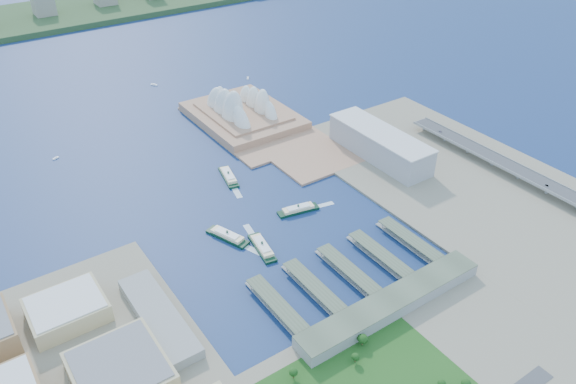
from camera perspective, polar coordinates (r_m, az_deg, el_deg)
ground at (r=600.72m, az=0.46°, el=-4.96°), size 3000.00×3000.00×0.00m
south_land at (r=491.95m, az=15.26°, el=-17.28°), size 720.00×180.00×3.00m
east_land at (r=714.91m, az=18.85°, el=0.12°), size 240.00×500.00×3.00m
peninsula at (r=835.11m, az=-3.72°, el=6.95°), size 135.00×220.00×3.00m
far_shore at (r=1439.46m, az=-23.42°, el=16.07°), size 2200.00×260.00×12.00m
opera_house at (r=836.65m, az=-4.66°, el=9.27°), size 134.00×180.00×58.00m
toaster_building at (r=746.66m, az=9.30°, el=4.79°), size 45.00×155.00×35.00m
expressway at (r=750.91m, az=22.41°, el=1.67°), size 26.00×340.00×11.85m
ferry_wharves at (r=559.47m, az=6.09°, el=-7.99°), size 184.00×90.00×9.30m
terminal_building at (r=526.07m, az=10.44°, el=-11.08°), size 200.00×28.00×12.00m
park at (r=462.18m, az=8.26°, el=-18.65°), size 150.00×110.00×16.00m
far_skyline at (r=1412.22m, az=-23.53°, el=17.19°), size 1900.00×140.00×55.00m
ferry_a at (r=604.49m, az=-6.19°, el=-4.32°), size 30.15×52.71×9.71m
ferry_b at (r=704.81m, az=-6.08°, el=1.74°), size 24.18×53.03×9.72m
ferry_c at (r=587.10m, az=-2.65°, el=-5.45°), size 21.21×52.47×9.65m
ferry_d at (r=641.02m, az=1.04°, el=-1.65°), size 50.23×21.48×9.22m
boat_b at (r=805.84m, az=-22.53°, el=3.21°), size 9.08×6.36×2.32m
boat_c at (r=997.73m, az=-4.10°, el=11.48°), size 8.70×11.02×2.48m
boat_e at (r=993.93m, az=-13.45°, el=10.57°), size 9.68×11.88×2.89m
car_b at (r=728.15m, az=24.80°, el=0.63°), size 1.33×3.81×1.25m
car_c at (r=808.44m, az=15.19°, el=5.97°), size 1.97×4.85×1.41m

